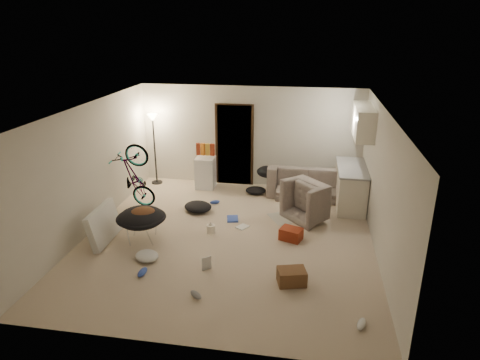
% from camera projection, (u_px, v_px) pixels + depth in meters
% --- Properties ---
extents(floor, '(5.50, 6.00, 0.02)m').
position_uv_depth(floor, '(228.00, 238.00, 8.32)').
color(floor, '#C7B299').
rests_on(floor, ground).
extents(ceiling, '(5.50, 6.00, 0.02)m').
position_uv_depth(ceiling, '(227.00, 109.00, 7.44)').
color(ceiling, white).
rests_on(ceiling, wall_back).
extents(wall_back, '(5.50, 0.02, 2.50)m').
position_uv_depth(wall_back, '(251.00, 137.00, 10.66)').
color(wall_back, beige).
rests_on(wall_back, floor).
extents(wall_front, '(5.50, 0.02, 2.50)m').
position_uv_depth(wall_front, '(179.00, 262.00, 5.09)').
color(wall_front, beige).
rests_on(wall_front, floor).
extents(wall_left, '(0.02, 6.00, 2.50)m').
position_uv_depth(wall_left, '(88.00, 169.00, 8.30)').
color(wall_left, beige).
rests_on(wall_left, floor).
extents(wall_right, '(0.02, 6.00, 2.50)m').
position_uv_depth(wall_right, '(383.00, 186.00, 7.45)').
color(wall_right, beige).
rests_on(wall_right, floor).
extents(doorway, '(0.85, 0.10, 2.04)m').
position_uv_depth(doorway, '(235.00, 145.00, 10.77)').
color(doorway, black).
rests_on(doorway, floor).
extents(door_trim, '(0.97, 0.04, 2.10)m').
position_uv_depth(door_trim, '(234.00, 146.00, 10.74)').
color(door_trim, black).
rests_on(door_trim, floor).
extents(floor_lamp, '(0.28, 0.28, 1.81)m').
position_uv_depth(floor_lamp, '(154.00, 134.00, 10.68)').
color(floor_lamp, black).
rests_on(floor_lamp, floor).
extents(kitchen_counter, '(0.60, 1.50, 0.88)m').
position_uv_depth(kitchen_counter, '(350.00, 187.00, 9.63)').
color(kitchen_counter, silver).
rests_on(kitchen_counter, floor).
extents(counter_top, '(0.64, 1.54, 0.04)m').
position_uv_depth(counter_top, '(352.00, 168.00, 9.47)').
color(counter_top, gray).
rests_on(counter_top, kitchen_counter).
extents(kitchen_uppers, '(0.38, 1.40, 0.65)m').
position_uv_depth(kitchen_uppers, '(363.00, 121.00, 9.09)').
color(kitchen_uppers, silver).
rests_on(kitchen_uppers, wall_right).
extents(sofa, '(1.89, 0.75, 0.55)m').
position_uv_depth(sofa, '(307.00, 184.00, 10.26)').
color(sofa, '#333B34').
rests_on(sofa, floor).
extents(armchair, '(1.26, 1.26, 0.62)m').
position_uv_depth(armchair, '(316.00, 203.00, 9.12)').
color(armchair, '#333B34').
rests_on(armchair, floor).
extents(bicycle, '(1.58, 0.74, 0.90)m').
position_uv_depth(bicycle, '(136.00, 191.00, 9.52)').
color(bicycle, black).
rests_on(bicycle, floor).
extents(book_asset, '(0.29, 0.30, 0.02)m').
position_uv_depth(book_asset, '(202.00, 270.00, 7.20)').
color(book_asset, maroon).
rests_on(book_asset, floor).
extents(mini_fridge, '(0.47, 0.47, 0.79)m').
position_uv_depth(mini_fridge, '(206.00, 173.00, 10.70)').
color(mini_fridge, white).
rests_on(mini_fridge, floor).
extents(snack_box_0, '(0.12, 0.09, 0.30)m').
position_uv_depth(snack_box_0, '(198.00, 149.00, 10.51)').
color(snack_box_0, maroon).
rests_on(snack_box_0, mini_fridge).
extents(snack_box_1, '(0.12, 0.09, 0.30)m').
position_uv_depth(snack_box_1, '(203.00, 149.00, 10.49)').
color(snack_box_1, orange).
rests_on(snack_box_1, mini_fridge).
extents(snack_box_2, '(0.12, 0.10, 0.30)m').
position_uv_depth(snack_box_2, '(208.00, 149.00, 10.48)').
color(snack_box_2, gold).
rests_on(snack_box_2, mini_fridge).
extents(snack_box_3, '(0.11, 0.09, 0.30)m').
position_uv_depth(snack_box_3, '(212.00, 150.00, 10.46)').
color(snack_box_3, maroon).
rests_on(snack_box_3, mini_fridge).
extents(saucer_chair, '(0.93, 0.93, 0.66)m').
position_uv_depth(saucer_chair, '(142.00, 222.00, 8.08)').
color(saucer_chair, silver).
rests_on(saucer_chair, floor).
extents(hoodie, '(0.61, 0.57, 0.22)m').
position_uv_depth(hoodie, '(143.00, 213.00, 7.97)').
color(hoodie, '#522F1C').
rests_on(hoodie, saucer_chair).
extents(sofa_drape, '(0.56, 0.46, 0.28)m').
position_uv_depth(sofa_drape, '(268.00, 172.00, 10.31)').
color(sofa_drape, black).
rests_on(sofa_drape, sofa).
extents(tv_box, '(0.28, 1.03, 0.69)m').
position_uv_depth(tv_box, '(104.00, 225.00, 8.08)').
color(tv_box, silver).
rests_on(tv_box, floor).
extents(drink_case_a, '(0.51, 0.42, 0.25)m').
position_uv_depth(drink_case_a, '(292.00, 277.00, 6.81)').
color(drink_case_a, brown).
rests_on(drink_case_a, floor).
extents(drink_case_b, '(0.48, 0.42, 0.23)m').
position_uv_depth(drink_case_b, '(291.00, 234.00, 8.20)').
color(drink_case_b, maroon).
rests_on(drink_case_b, floor).
extents(juicer, '(0.17, 0.17, 0.24)m').
position_uv_depth(juicer, '(211.00, 228.00, 8.46)').
color(juicer, white).
rests_on(juicer, floor).
extents(newspaper, '(0.70, 0.75, 0.01)m').
position_uv_depth(newspaper, '(282.00, 218.00, 9.13)').
color(newspaper, beige).
rests_on(newspaper, floor).
extents(book_blue, '(0.29, 0.36, 0.03)m').
position_uv_depth(book_blue, '(233.00, 219.00, 9.07)').
color(book_blue, '#304BB0').
rests_on(book_blue, floor).
extents(book_white, '(0.29, 0.30, 0.02)m').
position_uv_depth(book_white, '(242.00, 227.00, 8.72)').
color(book_white, silver).
rests_on(book_white, floor).
extents(shoe_0, '(0.26, 0.19, 0.09)m').
position_uv_depth(shoe_0, '(215.00, 202.00, 9.83)').
color(shoe_0, '#304BB0').
rests_on(shoe_0, floor).
extents(shoe_2, '(0.13, 0.28, 0.10)m').
position_uv_depth(shoe_2, '(142.00, 272.00, 7.07)').
color(shoe_2, '#304BB0').
rests_on(shoe_2, floor).
extents(shoe_3, '(0.26, 0.24, 0.09)m').
position_uv_depth(shoe_3, '(196.00, 295.00, 6.49)').
color(shoe_3, slate).
rests_on(shoe_3, floor).
extents(shoe_4, '(0.19, 0.29, 0.10)m').
position_uv_depth(shoe_4, '(361.00, 324.00, 5.87)').
color(shoe_4, white).
rests_on(shoe_4, floor).
extents(clothes_lump_a, '(0.77, 0.71, 0.20)m').
position_uv_depth(clothes_lump_a, '(198.00, 207.00, 9.45)').
color(clothes_lump_a, black).
rests_on(clothes_lump_a, floor).
extents(clothes_lump_b, '(0.52, 0.45, 0.15)m').
position_uv_depth(clothes_lump_b, '(256.00, 190.00, 10.43)').
color(clothes_lump_b, black).
rests_on(clothes_lump_b, floor).
extents(clothes_lump_c, '(0.59, 0.57, 0.14)m').
position_uv_depth(clothes_lump_c, '(147.00, 256.00, 7.53)').
color(clothes_lump_c, silver).
rests_on(clothes_lump_c, floor).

